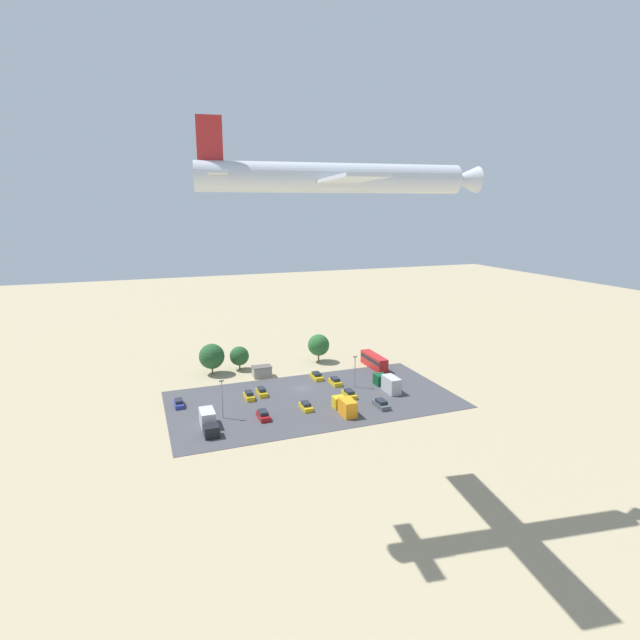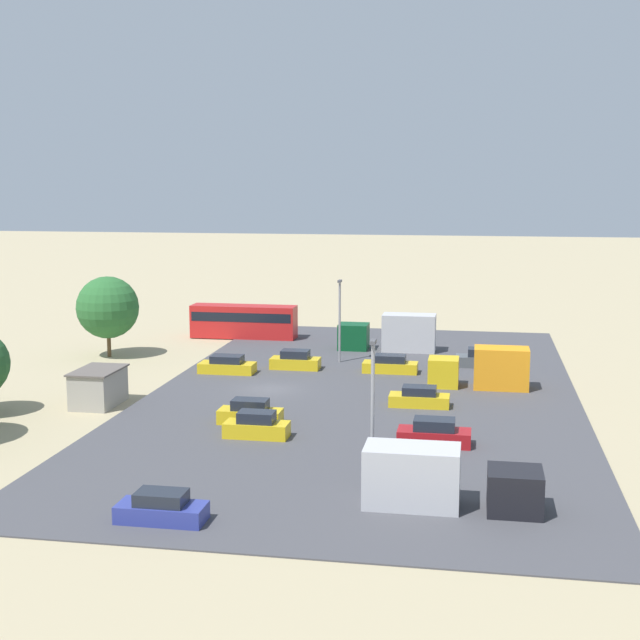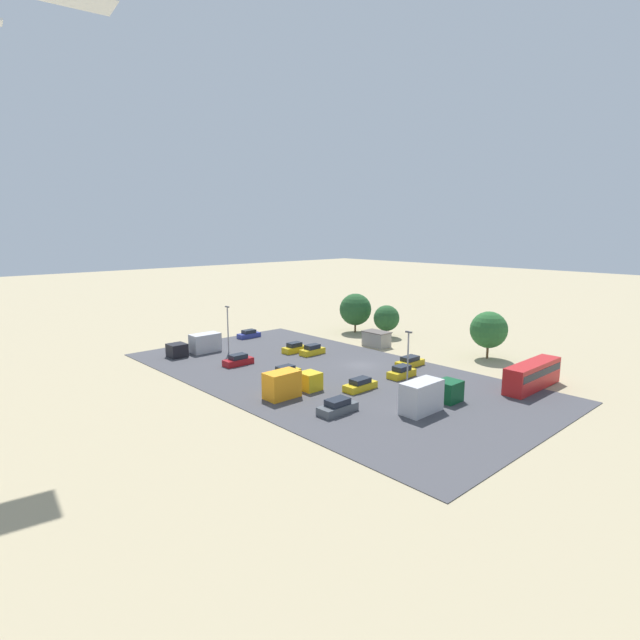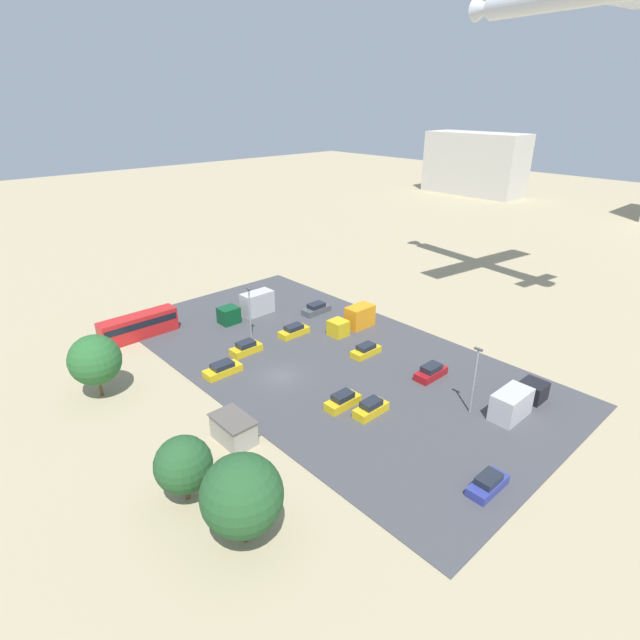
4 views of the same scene
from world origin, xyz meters
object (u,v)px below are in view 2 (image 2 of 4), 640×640
Objects in this scene: parked_car_3 at (434,434)px; parked_car_6 at (483,359)px; parked_car_5 at (390,365)px; parked_car_7 at (257,426)px; shed_building at (98,387)px; parked_truck_0 at (440,480)px; bus at (244,320)px; parked_car_1 at (250,413)px; parked_car_4 at (419,398)px; parked_truck_2 at (393,334)px; parked_truck_1 at (485,369)px; parked_car_2 at (295,361)px; parked_car_0 at (227,365)px; parked_car_8 at (162,509)px.

parked_car_3 reaches higher than parked_car_6.
parked_car_6 is at bearing 116.06° from parked_car_5.
shed_building is at bearing -114.83° from parked_car_7.
parked_truck_0 is (16.30, 25.02, 0.12)m from shed_building.
parked_car_1 is (31.54, 8.82, -1.11)m from bus.
parked_car_4 is at bearing 134.98° from parked_car_7.
bus is 1.18× the size of parked_truck_2.
parked_truck_1 is at bearing 145.30° from parked_car_4.
parked_car_6 is (-3.66, 15.78, -0.01)m from parked_car_2.
parked_car_2 is 16.47m from parked_truck_1.
parked_truck_1 is at bearing -105.40° from parked_car_2.
parked_car_1 is at bearing 15.62° from bus.
parked_car_1 is 1.00× the size of parked_car_2.
parked_car_3 is (34.29, 21.03, -1.11)m from bus.
parked_car_4 is (-3.40, 22.70, -0.64)m from shed_building.
shed_building is 1.14× the size of parked_car_7.
bus is 36.02m from parked_car_7.
parked_car_3 is at bearing 168.97° from parked_truck_1.
parked_car_4 is 1.06× the size of parked_car_7.
parked_car_3 reaches higher than parked_car_4.
parked_car_2 is (-14.41, 11.44, -0.57)m from shed_building.
parked_car_6 is at bearing 0.53° from parked_truck_1.
parked_car_7 is 15.63m from parked_truck_0.
parked_truck_0 is at bearing 176.33° from parked_car_6.
parked_car_7 reaches higher than parked_car_0.
parked_car_8 is 45.05m from parked_truck_2.
parked_car_1 is 0.90× the size of parked_car_6.
parked_car_7 is 0.47× the size of parked_truck_0.
parked_car_1 is at bearing 130.58° from parked_truck_1.
parked_truck_0 is (34.37, -2.20, 0.70)m from parked_car_6.
parked_car_7 is 21.46m from parked_truck_1.
parked_car_5 is at bearing -90.60° from parked_car_2.
parked_truck_2 is (-27.16, 6.88, 0.92)m from parked_car_1.
parked_car_7 is at bearing 149.87° from parked_car_6.
parked_car_3 is at bearing -147.74° from parked_car_2.
parked_car_2 is at bearing 103.06° from parked_car_6.
parked_car_0 is 5.89m from parked_car_2.
shed_building is 14.55m from parked_car_7.
bus is 1.40× the size of parked_truck_1.
parked_truck_0 reaches higher than parked_car_2.
parked_car_3 is at bearing 31.52° from bus.
parked_truck_0 is at bearing 33.86° from parked_car_0.
shed_building is 32.68m from parked_car_6.
parked_car_1 is at bearing -135.46° from parked_truck_0.
parked_truck_0 is (-4.15, 12.83, 0.76)m from parked_car_8.
bus is (-28.48, 3.18, 0.54)m from shed_building.
parked_car_6 is at bearing 158.67° from parked_car_8.
parked_car_2 is at bearing -178.19° from parked_car_1.
parked_car_3 is at bearing 76.49° from shed_building.
parked_car_6 is at bearing 123.58° from shed_building.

